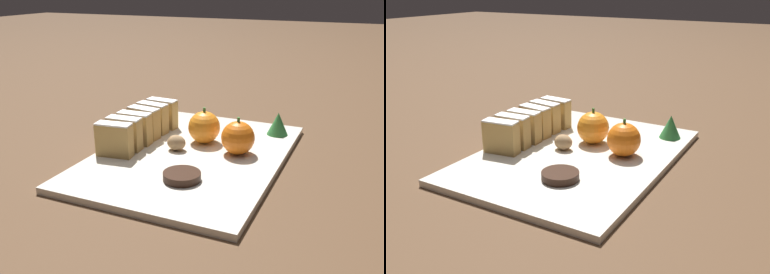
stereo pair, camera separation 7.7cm
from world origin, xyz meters
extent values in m
plane|color=#513823|center=(0.00, 0.00, 0.00)|extent=(6.00, 6.00, 0.00)
cube|color=silver|center=(0.00, 0.00, 0.01)|extent=(0.32, 0.45, 0.01)
cube|color=tan|center=(-0.12, -0.07, 0.04)|extent=(0.07, 0.03, 0.06)
cube|color=white|center=(-0.12, -0.07, 0.07)|extent=(0.07, 0.03, 0.00)
cube|color=tan|center=(-0.12, -0.03, 0.04)|extent=(0.07, 0.03, 0.06)
cube|color=white|center=(-0.12, -0.03, 0.07)|extent=(0.06, 0.03, 0.00)
cube|color=tan|center=(-0.12, 0.00, 0.04)|extent=(0.07, 0.03, 0.06)
cube|color=white|center=(-0.12, 0.00, 0.07)|extent=(0.06, 0.03, 0.00)
cube|color=tan|center=(-0.12, 0.04, 0.04)|extent=(0.07, 0.03, 0.06)
cube|color=white|center=(-0.12, 0.04, 0.07)|extent=(0.07, 0.03, 0.00)
cube|color=tan|center=(-0.12, 0.07, 0.04)|extent=(0.07, 0.03, 0.06)
cube|color=white|center=(-0.12, 0.07, 0.07)|extent=(0.07, 0.03, 0.00)
cube|color=tan|center=(-0.12, 0.11, 0.04)|extent=(0.07, 0.03, 0.06)
cube|color=white|center=(-0.12, 0.11, 0.07)|extent=(0.06, 0.03, 0.00)
sphere|color=orange|center=(0.00, 0.06, 0.04)|extent=(0.06, 0.06, 0.06)
cylinder|color=#38702D|center=(0.00, 0.06, 0.08)|extent=(0.01, 0.01, 0.01)
sphere|color=orange|center=(0.08, 0.03, 0.04)|extent=(0.06, 0.06, 0.06)
cylinder|color=#38702D|center=(0.08, 0.03, 0.08)|extent=(0.01, 0.00, 0.01)
ellipsoid|color=#9E7A51|center=(-0.03, 0.00, 0.03)|extent=(0.03, 0.03, 0.03)
cylinder|color=black|center=(0.03, -0.11, 0.02)|extent=(0.06, 0.06, 0.01)
cone|color=#2D7538|center=(0.12, 0.16, 0.04)|extent=(0.04, 0.04, 0.05)
camera|label=1|loc=(0.29, -0.66, 0.30)|focal=40.00mm
camera|label=2|loc=(0.36, -0.63, 0.30)|focal=40.00mm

